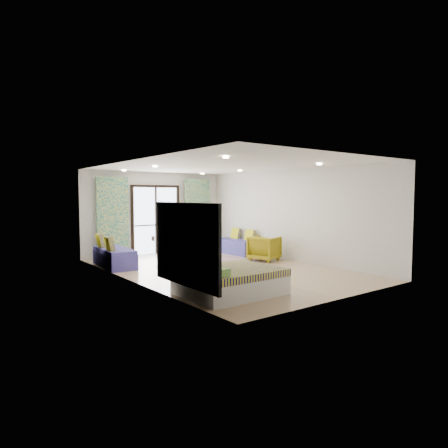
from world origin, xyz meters
TOP-DOWN VIEW (x-y plane):
  - floor at (0.00, 0.00)m, footprint 5.00×7.50m
  - ceiling at (0.00, 0.00)m, footprint 5.00×7.50m
  - wall_back at (0.00, 3.75)m, footprint 5.00×0.01m
  - wall_front at (0.00, -3.75)m, footprint 5.00×0.01m
  - wall_left at (-2.50, 0.00)m, footprint 0.01×7.50m
  - wall_right at (2.50, 0.00)m, footprint 0.01×7.50m
  - balcony_door at (0.00, 3.72)m, footprint 1.76×0.08m
  - balcony_rail at (0.00, 3.73)m, footprint 1.52×0.03m
  - curtain_left at (-1.55, 3.57)m, footprint 1.00×0.10m
  - curtain_right at (1.55, 3.57)m, footprint 1.00×0.10m
  - downlight_a at (-1.40, -2.00)m, footprint 0.12×0.12m
  - downlight_b at (1.40, -2.00)m, footprint 0.12×0.12m
  - downlight_c at (-1.40, 1.00)m, footprint 0.12×0.12m
  - downlight_d at (1.40, 1.00)m, footprint 0.12×0.12m
  - downlight_e at (-1.40, 3.00)m, footprint 0.12×0.12m
  - downlight_f at (1.40, 3.00)m, footprint 0.12×0.12m
  - headboard at (-2.46, -2.21)m, footprint 0.06×2.10m
  - switch_plate at (-2.47, -0.96)m, footprint 0.02×0.10m
  - bed at (-1.48, -2.21)m, footprint 1.84×1.50m
  - daybed_left at (-2.12, 2.08)m, footprint 0.84×1.85m
  - daybed_right at (2.12, 1.99)m, footprint 0.70×1.70m
  - coffee_table at (0.39, 2.35)m, footprint 0.68×0.68m
  - vase at (0.47, 2.41)m, footprint 0.21×0.21m
  - armchair at (1.85, 0.39)m, footprint 0.95×0.98m

SIDE VIEW (x-z plane):
  - floor at x=0.00m, z-range -0.01..0.01m
  - daybed_right at x=2.12m, z-range -0.16..0.67m
  - bed at x=-1.48m, z-range -0.05..0.58m
  - daybed_left at x=-2.12m, z-range -0.17..0.72m
  - coffee_table at x=0.39m, z-range 0.01..0.64m
  - armchair at x=1.85m, z-range 0.00..0.81m
  - vase at x=0.47m, z-range 0.36..0.54m
  - balcony_rail at x=0.00m, z-range 0.93..0.97m
  - headboard at x=-2.46m, z-range 0.30..1.80m
  - switch_plate at x=-2.47m, z-range 1.00..1.10m
  - curtain_left at x=-1.55m, z-range 0.00..2.50m
  - curtain_right at x=1.55m, z-range 0.00..2.50m
  - balcony_door at x=0.00m, z-range 0.12..2.40m
  - wall_back at x=0.00m, z-range 0.00..2.70m
  - wall_front at x=0.00m, z-range 0.00..2.70m
  - wall_left at x=-2.50m, z-range 0.00..2.70m
  - wall_right at x=2.50m, z-range 0.00..2.70m
  - downlight_a at x=-1.40m, z-range 2.66..2.68m
  - downlight_b at x=1.40m, z-range 2.66..2.68m
  - downlight_c at x=-1.40m, z-range 2.66..2.68m
  - downlight_d at x=1.40m, z-range 2.66..2.68m
  - downlight_e at x=-1.40m, z-range 2.66..2.68m
  - downlight_f at x=1.40m, z-range 2.66..2.68m
  - ceiling at x=0.00m, z-range 2.70..2.71m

